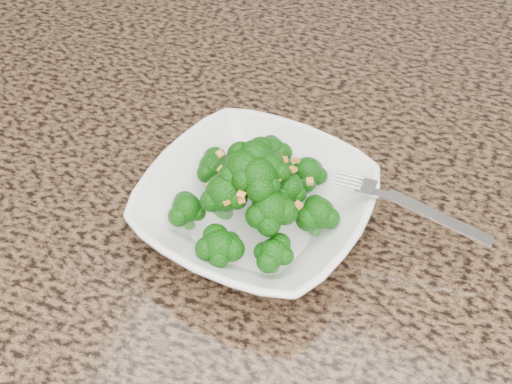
% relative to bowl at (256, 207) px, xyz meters
% --- Properties ---
extents(cabinet, '(1.55, 0.95, 0.87)m').
position_rel_bowl_xyz_m(cabinet, '(0.03, 0.09, -0.49)').
color(cabinet, '#3A2418').
rests_on(cabinet, ground).
extents(granite_counter, '(1.64, 1.04, 0.03)m').
position_rel_bowl_xyz_m(granite_counter, '(0.03, 0.09, -0.04)').
color(granite_counter, brown).
rests_on(granite_counter, cabinet).
extents(bowl, '(0.26, 0.26, 0.05)m').
position_rel_bowl_xyz_m(bowl, '(0.00, 0.00, 0.00)').
color(bowl, white).
rests_on(bowl, granite_counter).
extents(broccoli_pile, '(0.20, 0.20, 0.06)m').
position_rel_bowl_xyz_m(broccoli_pile, '(0.00, 0.00, 0.06)').
color(broccoli_pile, '#0F5409').
rests_on(broccoli_pile, bowl).
extents(garlic_topping, '(0.12, 0.12, 0.01)m').
position_rel_bowl_xyz_m(garlic_topping, '(0.00, 0.00, 0.09)').
color(garlic_topping, gold).
rests_on(garlic_topping, broccoli_pile).
extents(fork, '(0.17, 0.04, 0.01)m').
position_rel_bowl_xyz_m(fork, '(0.12, 0.03, 0.03)').
color(fork, silver).
rests_on(fork, bowl).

